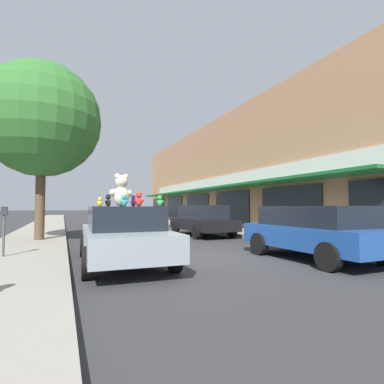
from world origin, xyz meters
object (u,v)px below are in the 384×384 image
teddy_bear_purple (133,201)px  parked_car_far_left (316,230)px  teddy_bear_red (139,200)px  parked_car_far_center (202,220)px  teddy_bear_yellow (100,202)px  teddy_bear_green (160,201)px  teddy_bear_giant (121,191)px  plush_art_car (123,233)px  street_tree (42,120)px  teddy_bear_black (108,201)px  parking_meter (4,225)px  teddy_bear_teal (124,201)px

teddy_bear_purple → parked_car_far_left: teddy_bear_purple is taller
teddy_bear_purple → parked_car_far_left: (4.54, -1.89, -0.78)m
teddy_bear_red → parked_car_far_center: 8.23m
teddy_bear_yellow → teddy_bear_green: bearing=105.9°
teddy_bear_giant → teddy_bear_yellow: teddy_bear_giant is taller
plush_art_car → teddy_bear_red: teddy_bear_red is taller
teddy_bear_yellow → teddy_bear_purple: bearing=146.7°
teddy_bear_green → street_tree: size_ratio=0.04×
parked_car_far_left → parked_car_far_center: (-0.00, 7.17, 0.00)m
parked_car_far_left → street_tree: 10.72m
plush_art_car → street_tree: street_tree is taller
plush_art_car → teddy_bear_red: size_ratio=14.98×
plush_art_car → teddy_bear_black: size_ratio=13.82×
teddy_bear_black → parking_meter: 2.64m
teddy_bear_green → teddy_bear_teal: (-0.68, 0.70, 0.01)m
teddy_bear_yellow → parking_meter: 2.46m
parked_car_far_center → teddy_bear_purple: bearing=-130.7°
plush_art_car → teddy_bear_teal: bearing=-95.3°
teddy_bear_red → teddy_bear_purple: bearing=-56.0°
teddy_bear_yellow → parked_car_far_center: size_ratio=0.06×
teddy_bear_giant → teddy_bear_black: size_ratio=2.39×
teddy_bear_yellow → parked_car_far_center: (5.39, 5.06, -0.74)m
street_tree → teddy_bear_giant: bearing=-68.5°
teddy_bear_giant → teddy_bear_yellow: 0.84m
street_tree → teddy_bear_yellow: bearing=-70.4°
teddy_bear_black → teddy_bear_giant: bearing=45.5°
teddy_bear_giant → street_tree: 6.62m
plush_art_car → teddy_bear_giant: size_ratio=5.79×
teddy_bear_black → parked_car_far_center: bearing=167.6°
teddy_bear_giant → teddy_bear_black: (-0.18, 0.98, -0.23)m
teddy_bear_giant → teddy_bear_teal: teddy_bear_giant is taller
parked_car_far_left → parking_meter: parked_car_far_left is taller
teddy_bear_giant → parked_car_far_center: bearing=-144.6°
parked_car_far_left → parking_meter: size_ratio=3.19×
plush_art_car → parked_car_far_left: 5.10m
plush_art_car → teddy_bear_purple: bearing=50.9°
plush_art_car → teddy_bear_green: bearing=-56.1°
teddy_bear_red → parked_car_far_center: size_ratio=0.07×
plush_art_car → parked_car_far_center: parked_car_far_center is taller
teddy_bear_black → teddy_bear_yellow: size_ratio=1.39×
parking_meter → teddy_bear_giant: bearing=-27.4°
teddy_bear_black → teddy_bear_teal: teddy_bear_black is taller
street_tree → parked_car_far_center: bearing=1.9°
teddy_bear_green → parked_car_far_center: size_ratio=0.06×
teddy_bear_green → teddy_bear_purple: size_ratio=0.85×
teddy_bear_teal → parked_car_far_left: size_ratio=0.07×
teddy_bear_green → teddy_bear_teal: teddy_bear_teal is taller
teddy_bear_giant → teddy_bear_purple: bearing=-146.3°
plush_art_car → parked_car_far_left: size_ratio=1.17×
plush_art_car → parking_meter: bearing=156.5°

